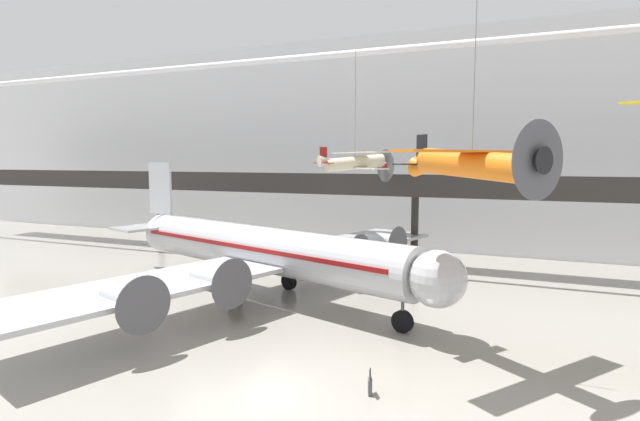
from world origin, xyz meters
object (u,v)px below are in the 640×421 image
suspended_plane_orange_highwing (472,163)px  info_sign_pedestal (370,384)px  airliner_silver_main (260,250)px  suspended_plane_cream_biplane (355,162)px

suspended_plane_orange_highwing → info_sign_pedestal: bearing=-90.8°
airliner_silver_main → suspended_plane_orange_highwing: 18.08m
airliner_silver_main → suspended_plane_cream_biplane: suspended_plane_cream_biplane is taller
airliner_silver_main → suspended_plane_orange_highwing: suspended_plane_orange_highwing is taller
suspended_plane_cream_biplane → info_sign_pedestal: bearing=-115.2°
info_sign_pedestal → suspended_plane_orange_highwing: bearing=32.4°
airliner_silver_main → suspended_plane_cream_biplane: (4.53, 7.96, 6.28)m
suspended_plane_cream_biplane → suspended_plane_orange_highwing: 18.54m
airliner_silver_main → info_sign_pedestal: bearing=-26.7°
airliner_silver_main → suspended_plane_orange_highwing: (15.39, -7.07, 6.34)m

